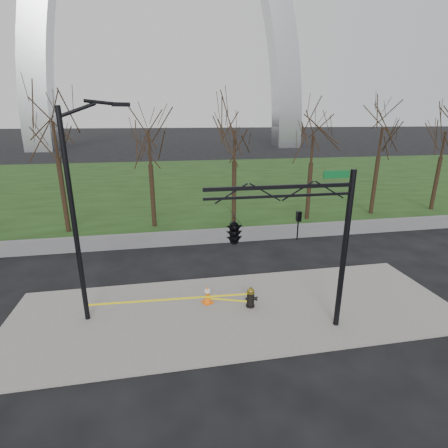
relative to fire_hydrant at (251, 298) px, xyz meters
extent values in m
plane|color=black|center=(-0.64, -0.11, -0.51)|extent=(500.00, 500.00, 0.00)
cube|color=gray|center=(-0.64, -0.11, -0.46)|extent=(18.00, 6.00, 0.10)
cube|color=#1C3312|center=(-0.64, 29.89, -0.48)|extent=(120.00, 40.00, 0.06)
cube|color=#59595B|center=(-0.64, 7.89, -0.06)|extent=(60.00, 0.30, 0.90)
cylinder|color=black|center=(-0.01, 0.00, -0.38)|extent=(0.36, 0.36, 0.06)
cylinder|color=black|center=(-0.01, 0.00, -0.09)|extent=(0.28, 0.28, 0.64)
cylinder|color=black|center=(0.20, -0.06, -0.04)|extent=(0.25, 0.23, 0.17)
cylinder|color=black|center=(-0.17, 0.05, -0.07)|extent=(0.13, 0.13, 0.11)
cylinder|color=olive|center=(-0.01, 0.00, 0.25)|extent=(0.32, 0.32, 0.06)
ellipsoid|color=olive|center=(-0.01, 0.00, 0.32)|extent=(0.30, 0.30, 0.23)
cylinder|color=olive|center=(-0.01, 0.00, 0.44)|extent=(0.06, 0.06, 0.09)
cube|color=orange|center=(-1.73, 0.62, -0.39)|extent=(0.54, 0.54, 0.05)
cone|color=orange|center=(-1.73, 0.62, 0.00)|extent=(0.32, 0.32, 0.75)
cylinder|color=white|center=(-1.73, 0.62, 0.14)|extent=(0.24, 0.24, 0.11)
cylinder|color=black|center=(-6.51, 0.31, 3.49)|extent=(0.18, 0.18, 8.00)
cylinder|color=black|center=(-5.99, 0.47, 7.34)|extent=(1.24, 0.50, 0.56)
cylinder|color=black|center=(-5.18, 0.73, 7.59)|extent=(1.19, 0.48, 0.22)
cube|color=black|center=(-4.61, 0.92, 7.54)|extent=(0.64, 0.39, 0.14)
cylinder|color=black|center=(2.87, -1.81, 2.49)|extent=(0.20, 0.20, 6.00)
cube|color=black|center=(0.37, -1.79, 4.99)|extent=(5.00, 0.16, 0.12)
cube|color=black|center=(0.37, -1.79, 4.69)|extent=(5.00, 0.12, 0.08)
cube|color=#0C5926|center=(2.27, -1.81, 5.34)|extent=(0.90, 0.05, 0.25)
imported|color=black|center=(1.07, -1.80, 3.64)|extent=(0.17, 0.20, 1.00)
imported|color=black|center=(-1.13, -1.78, 3.64)|extent=(0.55, 2.49, 1.00)
cube|color=yellow|center=(-3.26, 0.15, 0.18)|extent=(6.50, 0.31, 0.08)
cube|color=yellow|center=(-0.87, 0.31, -0.20)|extent=(1.72, 0.62, 0.08)
camera|label=1|loc=(-3.32, -11.87, 7.12)|focal=26.90mm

